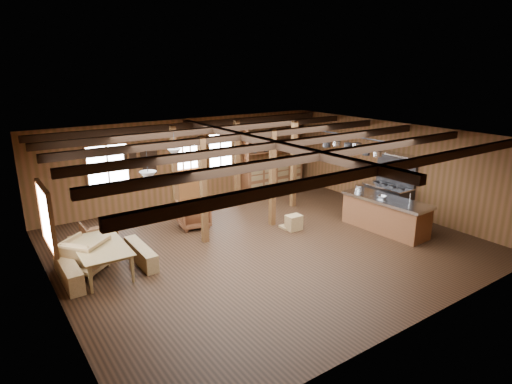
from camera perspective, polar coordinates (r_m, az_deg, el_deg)
room at (r=10.79m, az=1.14°, el=-0.03°), size 10.04×9.04×2.84m
ceiling_joists at (r=10.64m, az=0.61°, el=6.82°), size 9.80×8.82×0.18m
timber_posts at (r=12.73m, az=-2.44°, el=2.55°), size 3.95×2.35×2.80m
back_door at (r=14.64m, az=-9.11°, el=2.12°), size 1.02×0.08×2.15m
window_back_left at (r=13.61m, az=-19.18°, el=3.42°), size 1.32×0.06×1.32m
window_back_right at (r=15.08m, az=-4.79°, el=5.50°), size 1.02×0.06×1.32m
window_left at (r=9.40m, az=-26.24°, el=-3.05°), size 0.14×1.24×1.32m
notice_boards at (r=13.92m, az=-14.83°, el=4.23°), size 1.08×0.03×0.90m
back_counter at (r=16.21m, az=2.19°, el=2.71°), size 2.55×0.60×2.45m
pendant_lamps at (r=10.37m, az=-12.31°, el=3.77°), size 1.86×2.36×0.66m
pot_rack at (r=12.70m, az=11.56°, el=6.23°), size 0.36×3.00×0.46m
kitchen_island at (r=12.51m, az=16.85°, el=-2.84°), size 1.01×2.54×1.20m
step_stool at (r=12.14m, az=5.06°, el=-4.08°), size 0.49×0.36×0.43m
commercial_range at (r=14.01m, az=17.27°, el=-0.21°), size 0.79×1.52×1.88m
dining_table at (r=10.26m, az=-19.70°, el=-8.33°), size 1.09×1.89×0.66m
bench_wall at (r=10.18m, az=-23.75°, el=-9.65°), size 0.31×1.66×0.46m
bench_aisle at (r=10.53m, az=-15.09°, el=-7.98°), size 0.29×1.52×0.42m
armchair_a at (r=11.53m, az=-20.20°, el=-5.45°), size 0.77×0.80×0.72m
armchair_b at (r=12.38m, az=-8.33°, el=-2.94°), size 0.95×0.97×0.77m
armchair_c at (r=10.43m, az=-21.74°, el=-7.77°), size 1.20×1.19×0.78m
counter_pot at (r=12.93m, az=13.65°, el=0.57°), size 0.27×0.27×0.16m
bowl at (r=12.37m, az=16.46°, el=-0.61°), size 0.29×0.29×0.06m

